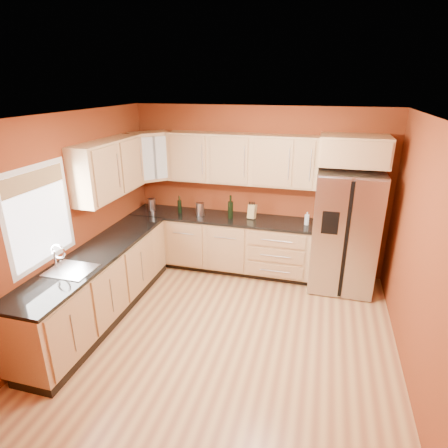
# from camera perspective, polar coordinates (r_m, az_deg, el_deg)

# --- Properties ---
(floor) EXTENTS (4.00, 4.00, 0.00)m
(floor) POSITION_cam_1_polar(r_m,az_deg,el_deg) (4.81, 0.30, -16.59)
(floor) COLOR #A1633E
(floor) RESTS_ON ground
(ceiling) EXTENTS (4.00, 4.00, 0.00)m
(ceiling) POSITION_cam_1_polar(r_m,az_deg,el_deg) (3.83, 0.37, 16.02)
(ceiling) COLOR silver
(ceiling) RESTS_ON wall_back
(wall_back) EXTENTS (4.00, 0.04, 2.60)m
(wall_back) POSITION_cam_1_polar(r_m,az_deg,el_deg) (6.00, 5.25, 5.08)
(wall_back) COLOR maroon
(wall_back) RESTS_ON floor
(wall_front) EXTENTS (4.00, 0.04, 2.60)m
(wall_front) POSITION_cam_1_polar(r_m,az_deg,el_deg) (2.54, -12.02, -19.49)
(wall_front) COLOR maroon
(wall_front) RESTS_ON floor
(wall_left) EXTENTS (0.04, 4.00, 2.60)m
(wall_left) POSITION_cam_1_polar(r_m,az_deg,el_deg) (5.01, -22.38, 0.32)
(wall_left) COLOR maroon
(wall_left) RESTS_ON floor
(wall_right) EXTENTS (0.04, 4.00, 2.60)m
(wall_right) POSITION_cam_1_polar(r_m,az_deg,el_deg) (4.16, 28.13, -4.75)
(wall_right) COLOR maroon
(wall_right) RESTS_ON floor
(base_cabinets_back) EXTENTS (2.90, 0.60, 0.88)m
(base_cabinets_back) POSITION_cam_1_polar(r_m,az_deg,el_deg) (6.13, -0.59, -3.04)
(base_cabinets_back) COLOR #A87951
(base_cabinets_back) RESTS_ON floor
(base_cabinets_left) EXTENTS (0.60, 2.80, 0.88)m
(base_cabinets_left) POSITION_cam_1_polar(r_m,az_deg,el_deg) (5.19, -18.39, -8.90)
(base_cabinets_left) COLOR #A87951
(base_cabinets_left) RESTS_ON floor
(countertop_back) EXTENTS (2.90, 0.62, 0.04)m
(countertop_back) POSITION_cam_1_polar(r_m,az_deg,el_deg) (5.95, -0.63, 0.98)
(countertop_back) COLOR black
(countertop_back) RESTS_ON base_cabinets_back
(countertop_left) EXTENTS (0.62, 2.80, 0.04)m
(countertop_left) POSITION_cam_1_polar(r_m,az_deg,el_deg) (4.98, -18.89, -4.31)
(countertop_left) COLOR black
(countertop_left) RESTS_ON base_cabinets_left
(upper_cabinets_back) EXTENTS (2.30, 0.33, 0.75)m
(upper_cabinets_back) POSITION_cam_1_polar(r_m,az_deg,el_deg) (5.76, 2.64, 9.87)
(upper_cabinets_back) COLOR #A87951
(upper_cabinets_back) RESTS_ON wall_back
(upper_cabinets_left) EXTENTS (0.33, 1.35, 0.75)m
(upper_cabinets_left) POSITION_cam_1_polar(r_m,az_deg,el_deg) (5.35, -17.12, 8.10)
(upper_cabinets_left) COLOR #A87951
(upper_cabinets_left) RESTS_ON wall_left
(corner_upper_cabinet) EXTENTS (0.67, 0.67, 0.75)m
(corner_upper_cabinet) POSITION_cam_1_polar(r_m,az_deg,el_deg) (6.08, -11.11, 10.08)
(corner_upper_cabinet) COLOR #A87951
(corner_upper_cabinet) RESTS_ON wall_back
(over_fridge_cabinet) EXTENTS (0.92, 0.60, 0.40)m
(over_fridge_cabinet) POSITION_cam_1_polar(r_m,az_deg,el_deg) (5.47, 19.22, 10.56)
(over_fridge_cabinet) COLOR #A87951
(over_fridge_cabinet) RESTS_ON wall_back
(refrigerator) EXTENTS (0.90, 0.75, 1.78)m
(refrigerator) POSITION_cam_1_polar(r_m,az_deg,el_deg) (5.70, 17.89, -1.08)
(refrigerator) COLOR #B5B5BA
(refrigerator) RESTS_ON floor
(window) EXTENTS (0.03, 0.90, 1.00)m
(window) POSITION_cam_1_polar(r_m,az_deg,el_deg) (4.56, -26.28, 1.10)
(window) COLOR white
(window) RESTS_ON wall_left
(sink_faucet) EXTENTS (0.50, 0.42, 0.30)m
(sink_faucet) POSITION_cam_1_polar(r_m,az_deg,el_deg) (4.55, -22.54, -4.89)
(sink_faucet) COLOR silver
(sink_faucet) RESTS_ON countertop_left
(canister_left) EXTENTS (0.14, 0.14, 0.20)m
(canister_left) POSITION_cam_1_polar(r_m,az_deg,el_deg) (6.32, -10.94, 2.95)
(canister_left) COLOR #B5B5BA
(canister_left) RESTS_ON countertop_back
(canister_right) EXTENTS (0.13, 0.13, 0.21)m
(canister_right) POSITION_cam_1_polar(r_m,az_deg,el_deg) (5.96, -3.67, 2.27)
(canister_right) COLOR #B5B5BA
(canister_right) RESTS_ON countertop_back
(wine_bottle_a) EXTENTS (0.07, 0.07, 0.29)m
(wine_bottle_a) POSITION_cam_1_polar(r_m,az_deg,el_deg) (6.09, -6.79, 2.99)
(wine_bottle_a) COLOR black
(wine_bottle_a) RESTS_ON countertop_back
(wine_bottle_b) EXTENTS (0.09, 0.09, 0.37)m
(wine_bottle_b) POSITION_cam_1_polar(r_m,az_deg,el_deg) (5.80, 0.99, 2.62)
(wine_bottle_b) COLOR black
(wine_bottle_b) RESTS_ON countertop_back
(knife_block) EXTENTS (0.13, 0.12, 0.22)m
(knife_block) POSITION_cam_1_polar(r_m,az_deg,el_deg) (5.85, 4.29, 1.93)
(knife_block) COLOR tan
(knife_block) RESTS_ON countertop_back
(soap_dispenser) EXTENTS (0.07, 0.07, 0.20)m
(soap_dispenser) POSITION_cam_1_polar(r_m,az_deg,el_deg) (5.70, 12.51, 0.83)
(soap_dispenser) COLOR silver
(soap_dispenser) RESTS_ON countertop_back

